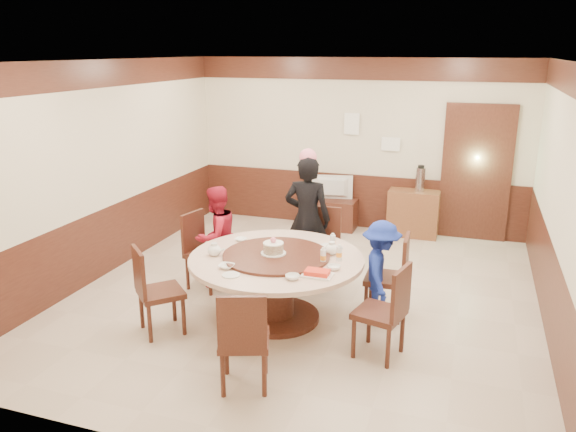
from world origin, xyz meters
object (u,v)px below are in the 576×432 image
(birthday_cake, at_px, (273,248))
(thermos, at_px, (420,180))
(side_cabinet, at_px, (413,213))
(shrimp_platter, at_px, (317,273))
(banquet_table, at_px, (276,275))
(person_standing, at_px, (307,219))
(television, at_px, (332,188))
(person_blue, at_px, (381,272))
(person_red, at_px, (216,237))
(tv_stand, at_px, (331,214))

(birthday_cake, bearing_deg, thermos, 70.88)
(side_cabinet, bearing_deg, shrimp_platter, -97.77)
(banquet_table, bearing_deg, person_standing, 90.64)
(banquet_table, xyz_separation_m, thermos, (1.18, 3.49, 0.41))
(birthday_cake, relative_size, television, 0.40)
(banquet_table, distance_m, person_standing, 1.26)
(banquet_table, height_order, person_blue, person_blue)
(person_blue, xyz_separation_m, shrimp_platter, (-0.52, -0.75, 0.20))
(person_standing, distance_m, television, 2.25)
(banquet_table, bearing_deg, shrimp_platter, -34.05)
(person_red, bearing_deg, birthday_cake, 77.76)
(tv_stand, relative_size, television, 1.22)
(person_red, bearing_deg, thermos, 162.99)
(person_blue, relative_size, television, 1.65)
(banquet_table, distance_m, television, 3.48)
(person_red, relative_size, person_blue, 1.13)
(person_standing, relative_size, side_cabinet, 2.06)
(person_red, bearing_deg, banquet_table, 78.60)
(person_red, distance_m, television, 2.90)
(person_standing, bearing_deg, thermos, -120.39)
(person_blue, relative_size, shrimp_platter, 3.83)
(side_cabinet, bearing_deg, person_red, -127.25)
(shrimp_platter, relative_size, television, 0.43)
(person_standing, height_order, tv_stand, person_standing)
(person_standing, xyz_separation_m, birthday_cake, (-0.02, -1.22, 0.02))
(television, distance_m, side_cabinet, 1.40)
(person_blue, distance_m, tv_stand, 3.39)
(banquet_table, xyz_separation_m, television, (-0.26, 3.46, 0.17))
(shrimp_platter, height_order, thermos, thermos)
(tv_stand, bearing_deg, banquet_table, -85.70)
(person_standing, height_order, person_blue, person_standing)
(person_blue, xyz_separation_m, television, (-1.35, 3.10, 0.13))
(person_red, relative_size, television, 1.87)
(shrimp_platter, distance_m, tv_stand, 3.97)
(person_red, xyz_separation_m, shrimp_platter, (1.62, -1.05, 0.13))
(banquet_table, distance_m, side_cabinet, 3.66)
(person_red, distance_m, person_blue, 2.16)
(person_standing, bearing_deg, person_blue, 139.27)
(banquet_table, bearing_deg, birthday_cake, 178.34)
(shrimp_platter, height_order, television, television)
(tv_stand, xyz_separation_m, side_cabinet, (1.36, 0.03, 0.12))
(person_blue, height_order, side_cabinet, person_blue)
(side_cabinet, bearing_deg, television, -178.74)
(birthday_cake, relative_size, thermos, 0.73)
(birthday_cake, distance_m, side_cabinet, 3.70)
(banquet_table, xyz_separation_m, person_blue, (1.09, 0.36, 0.04))
(person_standing, height_order, side_cabinet, person_standing)
(person_standing, relative_size, television, 2.37)
(television, xyz_separation_m, thermos, (1.44, 0.03, 0.24))
(birthday_cake, height_order, side_cabinet, birthday_cake)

